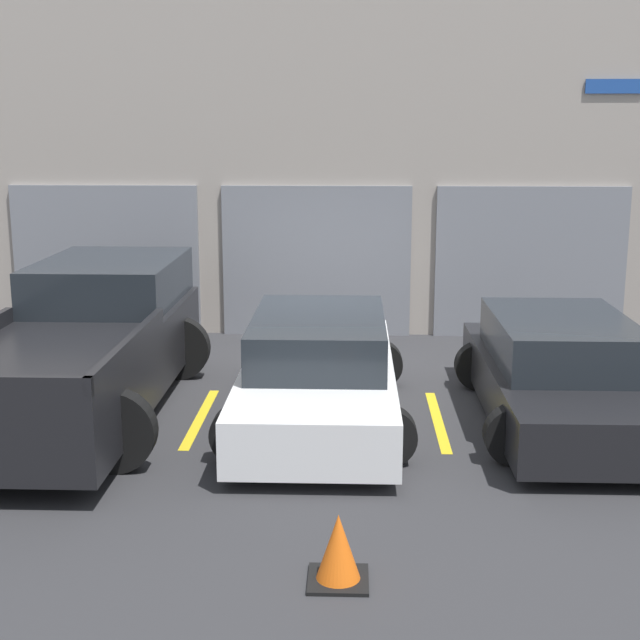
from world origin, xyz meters
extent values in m
plane|color=#2D2D30|center=(0.00, 0.00, 0.00)|extent=(28.00, 28.00, 0.00)
cube|color=#9E9389|center=(0.00, 3.30, 2.78)|extent=(16.16, 0.60, 5.55)
cube|color=slate|center=(-3.68, 2.96, 1.23)|extent=(3.08, 0.08, 2.46)
cube|color=slate|center=(-0.20, 2.96, 1.23)|extent=(3.08, 0.08, 2.46)
cube|color=slate|center=(3.28, 2.96, 1.23)|extent=(3.08, 0.08, 2.46)
cube|color=#1E4799|center=(4.45, 2.97, 4.01)|extent=(0.90, 0.03, 0.22)
cube|color=black|center=(-2.83, -1.41, 0.67)|extent=(1.90, 5.44, 0.86)
cube|color=#1E2328|center=(-2.83, 0.09, 1.39)|extent=(1.75, 2.45, 0.59)
cube|color=black|center=(-1.92, -2.63, 1.19)|extent=(0.08, 2.99, 0.18)
cylinder|color=black|center=(-3.67, 0.28, 0.43)|extent=(0.85, 0.22, 0.85)
cylinder|color=black|center=(-1.99, 0.28, 0.43)|extent=(0.85, 0.22, 0.85)
cylinder|color=black|center=(-1.99, -3.09, 0.43)|extent=(0.85, 0.22, 0.85)
cube|color=white|center=(0.00, -1.41, 0.43)|extent=(1.74, 4.52, 0.58)
cube|color=#1E2328|center=(0.00, -1.29, 0.98)|extent=(1.53, 2.49, 0.53)
cylinder|color=black|center=(-0.76, -0.01, 0.31)|extent=(0.62, 0.22, 0.62)
cylinder|color=black|center=(0.76, -0.01, 0.31)|extent=(0.62, 0.22, 0.62)
cylinder|color=black|center=(-0.76, -2.81, 0.31)|extent=(0.62, 0.22, 0.62)
cylinder|color=black|center=(0.76, -2.81, 0.31)|extent=(0.62, 0.22, 0.62)
cube|color=black|center=(2.83, -1.41, 0.43)|extent=(1.74, 4.31, 0.57)
cube|color=#1E2328|center=(2.83, -1.30, 0.98)|extent=(1.54, 2.37, 0.53)
cylinder|color=black|center=(2.07, -0.07, 0.31)|extent=(0.62, 0.22, 0.62)
cylinder|color=black|center=(3.59, -0.07, 0.31)|extent=(0.62, 0.22, 0.62)
cylinder|color=black|center=(2.07, -2.74, 0.31)|extent=(0.62, 0.22, 0.62)
cube|color=gold|center=(-1.41, -1.41, 0.00)|extent=(0.12, 2.20, 0.01)
cube|color=gold|center=(1.41, -1.41, 0.00)|extent=(0.12, 2.20, 0.01)
cube|color=black|center=(0.30, -5.23, 0.01)|extent=(0.47, 0.47, 0.03)
cone|color=orange|center=(0.30, -5.23, 0.28)|extent=(0.36, 0.36, 0.55)
camera|label=1|loc=(0.39, -11.48, 3.44)|focal=50.00mm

